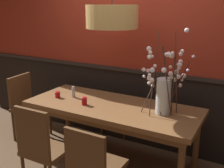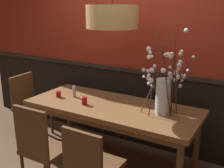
# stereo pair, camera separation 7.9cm
# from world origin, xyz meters

# --- Properties ---
(ground_plane) EXTENTS (24.00, 24.00, 0.00)m
(ground_plane) POSITION_xyz_m (0.00, 0.00, 0.00)
(ground_plane) COLOR brown
(back_wall) EXTENTS (5.58, 0.14, 2.96)m
(back_wall) POSITION_xyz_m (0.00, 0.66, 1.47)
(back_wall) COLOR black
(back_wall) RESTS_ON ground
(dining_table) EXTENTS (2.06, 0.85, 0.76)m
(dining_table) POSITION_xyz_m (0.00, 0.00, 0.67)
(dining_table) COLOR brown
(dining_table) RESTS_ON ground
(chair_near_side_right) EXTENTS (0.43, 0.44, 0.90)m
(chair_near_side_right) POSITION_xyz_m (0.28, -0.85, 0.51)
(chair_near_side_right) COLOR brown
(chair_near_side_right) RESTS_ON ground
(chair_near_side_left) EXTENTS (0.43, 0.39, 0.96)m
(chair_near_side_left) POSITION_xyz_m (-0.35, -0.85, 0.53)
(chair_near_side_left) COLOR brown
(chair_near_side_left) RESTS_ON ground
(chair_far_side_left) EXTENTS (0.45, 0.41, 0.89)m
(chair_far_side_left) POSITION_xyz_m (-0.32, 0.83, 0.51)
(chair_far_side_left) COLOR brown
(chair_far_side_left) RESTS_ON ground
(chair_head_west_end) EXTENTS (0.43, 0.49, 0.93)m
(chair_head_west_end) POSITION_xyz_m (-1.42, 0.01, 0.53)
(chair_head_west_end) COLOR brown
(chair_head_west_end) RESTS_ON ground
(vase_with_blossoms) EXTENTS (0.56, 0.40, 0.93)m
(vase_with_blossoms) POSITION_xyz_m (0.61, 0.04, 1.01)
(vase_with_blossoms) COLOR silver
(vase_with_blossoms) RESTS_ON dining_table
(candle_holder_nearer_center) EXTENTS (0.07, 0.07, 0.07)m
(candle_holder_nearer_center) POSITION_xyz_m (-0.74, -0.10, 0.80)
(candle_holder_nearer_center) COLOR #9E0F14
(candle_holder_nearer_center) RESTS_ON dining_table
(candle_holder_nearer_edge) EXTENTS (0.07, 0.07, 0.09)m
(candle_holder_nearer_edge) POSITION_xyz_m (-0.29, -0.15, 0.81)
(candle_holder_nearer_edge) COLOR #9E0F14
(candle_holder_nearer_edge) RESTS_ON dining_table
(condiment_bottle) EXTENTS (0.04, 0.04, 0.15)m
(condiment_bottle) POSITION_xyz_m (-0.57, 0.01, 0.83)
(condiment_bottle) COLOR #ADADB2
(condiment_bottle) RESTS_ON dining_table
(pendant_lamp) EXTENTS (0.57, 0.57, 1.31)m
(pendant_lamp) POSITION_xyz_m (-0.02, 0.04, 1.78)
(pendant_lamp) COLOR tan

